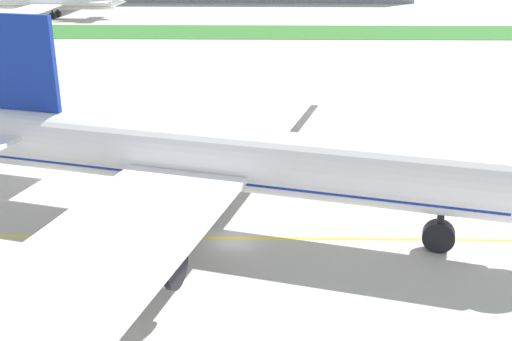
% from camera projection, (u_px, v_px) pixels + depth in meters
% --- Properties ---
extents(ground_plane, '(600.00, 600.00, 0.00)m').
position_uv_depth(ground_plane, '(234.00, 240.00, 53.66)').
color(ground_plane, '#ADAAA5').
rests_on(ground_plane, ground).
extents(apron_taxi_line, '(280.00, 0.36, 0.01)m').
position_uv_depth(apron_taxi_line, '(234.00, 238.00, 54.05)').
color(apron_taxi_line, yellow).
rests_on(apron_taxi_line, ground).
extents(grass_median_strip, '(320.00, 24.00, 0.10)m').
position_uv_depth(grass_median_strip, '(257.00, 32.00, 163.31)').
color(grass_median_strip, '#2D6628').
rests_on(grass_median_strip, ground).
extents(airliner_foreground, '(57.59, 93.65, 18.04)m').
position_uv_depth(airliner_foreground, '(215.00, 159.00, 55.02)').
color(airliner_foreground, white).
rests_on(airliner_foreground, ground).
extents(ground_crew_wingwalker_port, '(0.48, 0.51, 1.72)m').
position_uv_depth(ground_crew_wingwalker_port, '(101.00, 235.00, 52.33)').
color(ground_crew_wingwalker_port, black).
rests_on(ground_crew_wingwalker_port, ground).
extents(parked_airliner_far_centre, '(50.93, 83.00, 13.45)m').
position_uv_depth(parked_airliner_far_centre, '(46.00, 3.00, 188.30)').
color(parked_airliner_far_centre, white).
rests_on(parked_airliner_far_centre, ground).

